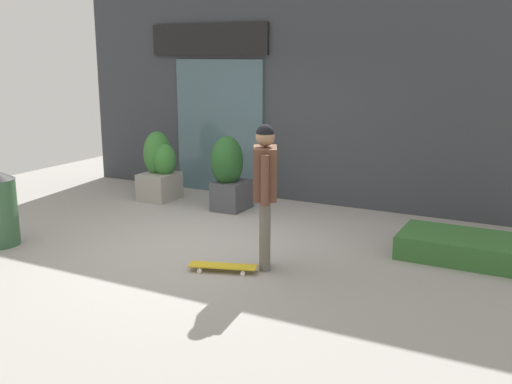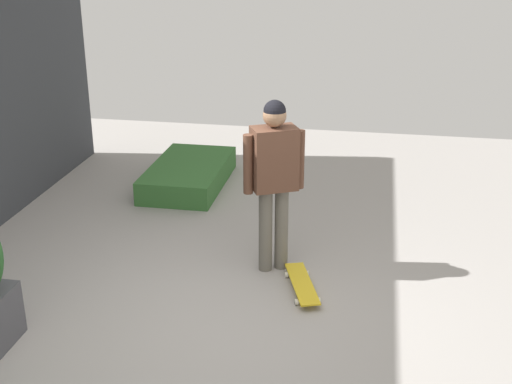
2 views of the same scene
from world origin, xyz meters
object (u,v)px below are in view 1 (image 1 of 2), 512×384
(skateboard, at_px, (223,266))
(planter_box_left, at_px, (160,167))
(planter_box_right, at_px, (228,169))
(skateboarder, at_px, (265,182))

(skateboard, bearing_deg, planter_box_left, -60.53)
(skateboard, bearing_deg, planter_box_right, -79.25)
(skateboard, distance_m, planter_box_left, 3.77)
(skateboard, xyz_separation_m, planter_box_right, (-1.35, 2.44, 0.60))
(skateboard, xyz_separation_m, planter_box_left, (-2.77, 2.52, 0.49))
(planter_box_left, bearing_deg, skateboarder, -34.87)
(skateboarder, distance_m, planter_box_left, 3.86)
(skateboarder, height_order, planter_box_left, skateboarder)
(planter_box_left, xyz_separation_m, planter_box_right, (1.42, -0.08, 0.10))
(skateboard, height_order, planter_box_left, planter_box_left)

